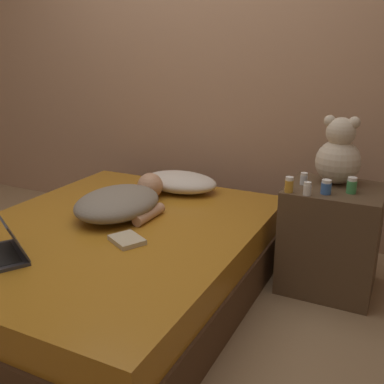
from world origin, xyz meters
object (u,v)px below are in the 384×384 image
Objects in this scene: teddy_bear at (339,155)px; bottle_clear at (304,179)px; bottle_white at (307,189)px; book at (127,240)px; bottle_green at (352,185)px; bottle_amber at (289,185)px; person_lying at (122,201)px; laptop at (5,248)px; pillow at (180,182)px; bottle_blue at (326,187)px.

bottle_clear is at bearing -145.98° from teddy_bear.
bottle_white is 0.94m from book.
bottle_amber is at bearing -156.54° from bottle_green.
bottle_amber reaches higher than person_lying.
bottle_amber is 0.97× the size of bottle_green.
laptop is 1.72m from bottle_green.
pillow is 6.18× the size of bottle_amber.
bottle_white reaches higher than bottle_clear.
bottle_clear is (-0.15, -0.10, -0.13)m from teddy_bear.
bottle_clear is 1.01m from book.
person_lying is 9.55× the size of bottle_blue.
pillow is 0.87m from bottle_clear.
bottle_blue is 0.13m from bottle_green.
bottle_amber is at bearing -124.93° from teddy_bear.
teddy_bear is at bearing -2.06° from pillow.
laptop is at bearing -136.62° from teddy_bear.
bottle_blue is (1.08, 0.27, 0.16)m from person_lying.
book is at bearing -80.14° from pillow.
bottle_green reaches higher than bottle_blue.
teddy_bear is 5.40× the size of bottle_white.
bottle_amber is (-0.19, -0.27, -0.12)m from teddy_bear.
laptop is at bearing -139.41° from bottle_amber.
bottle_amber is at bearing 13.95° from person_lying.
laptop is at bearing -142.00° from bottle_blue.
book is at bearing -145.29° from bottle_green.
bottle_green is 0.26m from bottle_clear.
bottle_clear is at bearing 22.88° from person_lying.
bottle_amber reaches higher than bottle_blue.
bottle_blue reaches higher than book.
person_lying is 1.23m from teddy_bear.
teddy_bear reaches higher than bottle_clear.
bottle_clear is at bearing -9.46° from pillow.
person_lying is at bearing -101.00° from pillow.
bottle_amber reaches higher than pillow.
person_lying is 1.25m from bottle_green.
pillow is at bearing 170.54° from bottle_clear.
bottle_green is (0.29, 0.13, 0.00)m from bottle_amber.
bottle_amber is 0.18m from bottle_clear.
laptop is at bearing -142.56° from bottle_green.
bottle_green is at bearing -9.53° from pillow.
pillow is 2.41× the size of book.
person_lying is 3.36× the size of book.
bottle_green is at bearing -55.80° from teddy_bear.
pillow is at bearing 109.17° from laptop.
pillow is at bearing 158.82° from bottle_amber.
pillow is 1.37× the size of teddy_bear.
person_lying is 1.92× the size of teddy_bear.
bottle_blue reaches higher than bottle_clear.
person_lying reaches higher than book.
bottle_clear is (-0.25, 0.04, -0.01)m from bottle_green.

